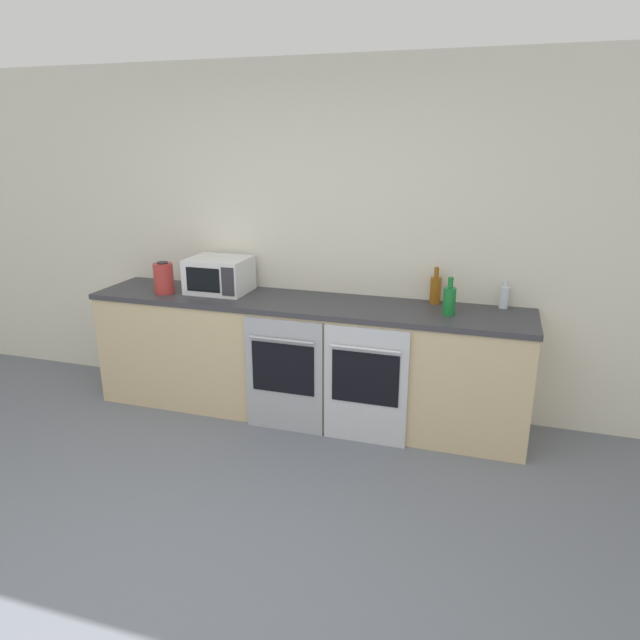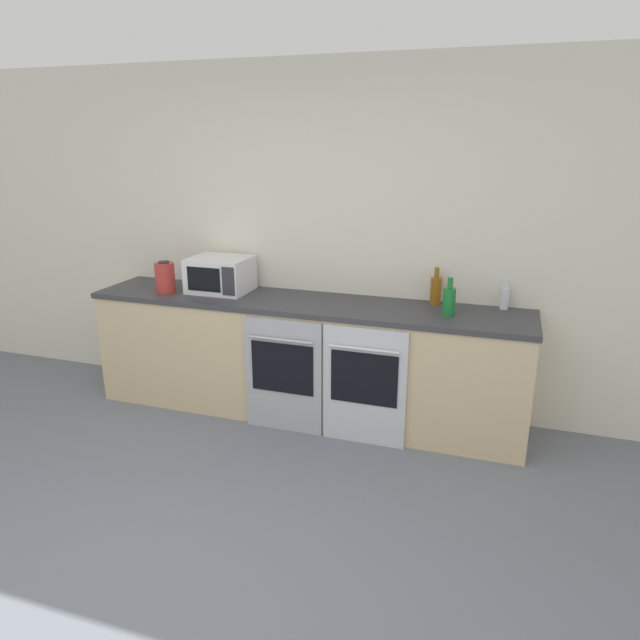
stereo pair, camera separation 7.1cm
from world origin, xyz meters
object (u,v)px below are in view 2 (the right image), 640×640
at_px(bottle_amber, 436,290).
at_px(kettle, 165,277).
at_px(oven_left, 283,375).
at_px(bottle_clear, 505,297).
at_px(microwave, 220,274).
at_px(bottle_green, 449,301).
at_px(oven_right, 364,386).

relative_size(bottle_amber, kettle, 1.10).
xyz_separation_m(oven_left, bottle_clear, (1.45, 0.56, 0.55)).
xyz_separation_m(oven_left, bottle_amber, (0.97, 0.54, 0.58)).
height_order(microwave, kettle, microwave).
xyz_separation_m(microwave, bottle_green, (1.76, -0.10, -0.03)).
distance_m(oven_right, bottle_green, 0.81).
bearing_deg(bottle_green, kettle, -178.21).
bearing_deg(bottle_clear, oven_left, -158.79).
distance_m(bottle_clear, kettle, 2.53).
distance_m(oven_right, kettle, 1.77).
xyz_separation_m(oven_right, bottle_green, (0.50, 0.28, 0.57)).
relative_size(oven_left, bottle_amber, 3.14).
xyz_separation_m(bottle_amber, bottle_clear, (0.47, 0.03, -0.02)).
bearing_deg(microwave, oven_right, -17.01).
bearing_deg(bottle_green, microwave, 176.69).
height_order(microwave, bottle_green, microwave).
bearing_deg(oven_right, bottle_clear, 33.35).
bearing_deg(bottle_amber, bottle_green, -64.63).
height_order(bottle_green, kettle, bottle_green).
relative_size(microwave, kettle, 1.85).
relative_size(microwave, bottle_amber, 1.69).
xyz_separation_m(microwave, bottle_amber, (1.64, 0.15, -0.03)).
bearing_deg(bottle_amber, oven_left, -151.14).
height_order(microwave, bottle_amber, bottle_amber).
height_order(oven_left, bottle_amber, bottle_amber).
relative_size(oven_right, bottle_clear, 3.97).
bearing_deg(bottle_green, bottle_amber, 115.37).
bearing_deg(microwave, bottle_clear, 4.77).
distance_m(oven_right, microwave, 1.45).
xyz_separation_m(oven_left, microwave, (-0.67, 0.39, 0.60)).
bearing_deg(oven_right, microwave, 162.99).
relative_size(bottle_clear, kettle, 0.87).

